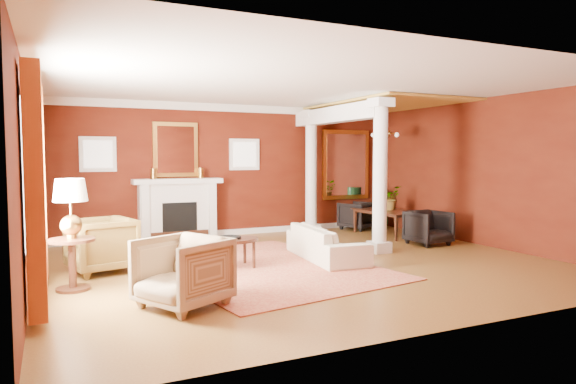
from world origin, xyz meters
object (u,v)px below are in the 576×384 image
sofa (326,237)px  armchair_stripe (183,269)px  coffee_table (230,241)px  dining_table (389,215)px  side_table (71,216)px  armchair_leopard (101,242)px

sofa → armchair_stripe: 3.35m
armchair_stripe → coffee_table: bearing=118.2°
sofa → dining_table: 3.12m
armchair_stripe → coffee_table: armchair_stripe is taller
sofa → armchair_stripe: armchair_stripe is taller
dining_table → side_table: bearing=104.2°
sofa → dining_table: bearing=-50.2°
armchair_leopard → dining_table: 6.26m
dining_table → coffee_table: bearing=108.4°
dining_table → armchair_stripe: bearing=118.9°
side_table → armchair_stripe: bearing=-50.0°
armchair_stripe → coffee_table: 2.08m
armchair_leopard → armchair_stripe: bearing=3.2°
sofa → armchair_stripe: size_ratio=2.14×
side_table → coffee_table: bearing=9.5°
armchair_leopard → armchair_stripe: size_ratio=1.01×
side_table → sofa: bearing=5.1°
armchair_leopard → dining_table: bearing=87.1°
armchair_stripe → dining_table: 6.46m
sofa → armchair_leopard: bearing=85.8°
sofa → side_table: size_ratio=1.32×
sofa → armchair_stripe: (-2.87, -1.71, 0.07)m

